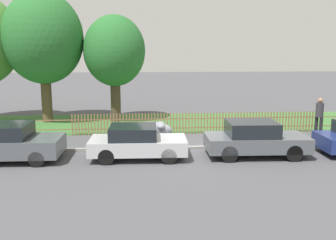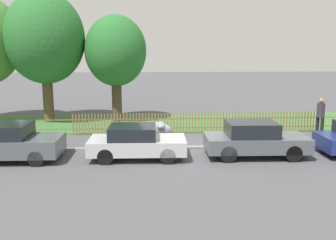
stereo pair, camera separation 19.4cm
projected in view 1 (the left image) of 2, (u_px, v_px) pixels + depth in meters
The scene contains 11 objects.
ground_plane at pixel (207, 149), 16.09m from camera, with size 120.00×120.00×0.00m, color #4C4C51.
kerb_stone at pixel (207, 147), 16.17m from camera, with size 41.88×0.20×0.12m, color gray.
grass_strip at pixel (189, 122), 22.19m from camera, with size 41.88×6.17×0.01m, color #3D7033.
park_fence at pixel (197, 123), 19.08m from camera, with size 41.88×0.05×1.08m.
parked_car_black_saloon at pixel (9, 143), 14.27m from camera, with size 3.87×1.94×1.43m.
parked_car_navy_estate at pixel (137, 142), 14.61m from camera, with size 3.80×1.89×1.30m.
parked_car_red_compact at pixel (255, 139), 14.92m from camera, with size 4.06×1.92×1.42m.
covered_motorcycle at pixel (151, 131), 16.68m from camera, with size 2.13×0.85×1.07m.
tree_behind_motorcycle at pixel (43, 39), 21.42m from camera, with size 4.56×4.56×7.52m.
tree_mid_park at pixel (114, 52), 21.80m from camera, with size 3.59×3.59×6.24m.
pedestrian_near_fence at pixel (319, 114), 18.71m from camera, with size 0.52×0.52×1.87m.
Camera 1 is at (-2.86, -15.42, 4.16)m, focal length 40.00 mm.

